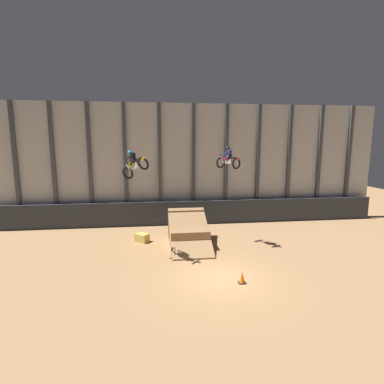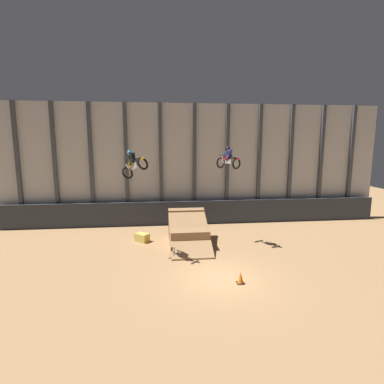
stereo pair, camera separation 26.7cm
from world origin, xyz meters
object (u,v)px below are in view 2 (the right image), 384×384
dirt_ramp (188,232)px  rider_bike_left_air (134,164)px  rider_bike_right_air (228,160)px  hay_bale_trackside (142,237)px  traffic_cone_near_ramp (240,278)px

dirt_ramp → rider_bike_left_air: rider_bike_left_air is taller
rider_bike_right_air → hay_bale_trackside: bearing=136.0°
rider_bike_left_air → traffic_cone_near_ramp: 8.23m
dirt_ramp → rider_bike_right_air: rider_bike_right_air is taller
dirt_ramp → rider_bike_left_air: bearing=-141.7°
rider_bike_right_air → hay_bale_trackside: rider_bike_right_air is taller
rider_bike_left_air → hay_bale_trackside: rider_bike_left_air is taller
dirt_ramp → rider_bike_right_air: 5.56m
dirt_ramp → hay_bale_trackside: size_ratio=4.24×
hay_bale_trackside → traffic_cone_near_ramp: bearing=-53.6°
rider_bike_right_air → hay_bale_trackside: (-5.67, 1.16, -5.37)m
rider_bike_left_air → rider_bike_right_air: rider_bike_right_air is taller
rider_bike_left_air → traffic_cone_near_ramp: size_ratio=2.95×
traffic_cone_near_ramp → hay_bale_trackside: (-5.03, 6.84, -0.00)m
dirt_ramp → rider_bike_right_air: size_ratio=2.69×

